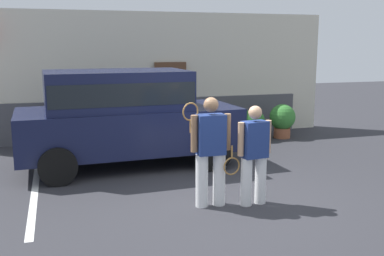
{
  "coord_description": "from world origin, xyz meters",
  "views": [
    {
      "loc": [
        -2.6,
        -6.67,
        2.58
      ],
      "look_at": [
        -0.19,
        1.2,
        1.05
      ],
      "focal_mm": 42.11,
      "sensor_mm": 36.0,
      "label": 1
    }
  ],
  "objects_px": {
    "tennis_player_man": "(210,150)",
    "potted_plant_by_porch": "(253,123)",
    "potted_plant_secondary": "(282,119)",
    "parked_suv": "(124,113)",
    "tennis_player_woman": "(254,154)"
  },
  "relations": [
    {
      "from": "tennis_player_man",
      "to": "tennis_player_woman",
      "type": "bearing_deg",
      "value": 170.03
    },
    {
      "from": "tennis_player_woman",
      "to": "potted_plant_secondary",
      "type": "xyz_separation_m",
      "value": [
        3.03,
        4.66,
        -0.32
      ]
    },
    {
      "from": "potted_plant_secondary",
      "to": "parked_suv",
      "type": "bearing_deg",
      "value": -160.2
    },
    {
      "from": "parked_suv",
      "to": "tennis_player_woman",
      "type": "xyz_separation_m",
      "value": [
        1.63,
        -2.98,
        -0.3
      ]
    },
    {
      "from": "tennis_player_woman",
      "to": "tennis_player_man",
      "type": "bearing_deg",
      "value": -18.27
    },
    {
      "from": "tennis_player_man",
      "to": "potted_plant_secondary",
      "type": "height_order",
      "value": "tennis_player_man"
    },
    {
      "from": "potted_plant_by_porch",
      "to": "potted_plant_secondary",
      "type": "relative_size",
      "value": 0.9
    },
    {
      "from": "tennis_player_man",
      "to": "potted_plant_by_porch",
      "type": "bearing_deg",
      "value": -120.69
    },
    {
      "from": "parked_suv",
      "to": "tennis_player_woman",
      "type": "relative_size",
      "value": 2.86
    },
    {
      "from": "potted_plant_by_porch",
      "to": "parked_suv",
      "type": "bearing_deg",
      "value": -156.47
    },
    {
      "from": "parked_suv",
      "to": "tennis_player_woman",
      "type": "distance_m",
      "value": 3.41
    },
    {
      "from": "parked_suv",
      "to": "potted_plant_secondary",
      "type": "height_order",
      "value": "parked_suv"
    },
    {
      "from": "potted_plant_by_porch",
      "to": "potted_plant_secondary",
      "type": "height_order",
      "value": "potted_plant_secondary"
    },
    {
      "from": "potted_plant_secondary",
      "to": "tennis_player_man",
      "type": "bearing_deg",
      "value": -129.43
    },
    {
      "from": "parked_suv",
      "to": "potted_plant_secondary",
      "type": "xyz_separation_m",
      "value": [
        4.66,
        1.68,
        -0.62
      ]
    }
  ]
}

